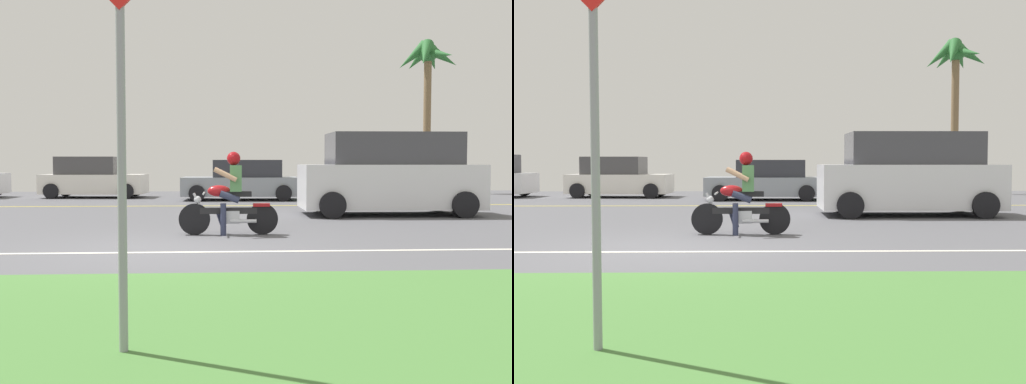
% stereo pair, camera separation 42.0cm
% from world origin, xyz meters
% --- Properties ---
extents(ground, '(56.00, 30.00, 0.04)m').
position_xyz_m(ground, '(0.00, 3.00, -0.02)').
color(ground, '#545459').
extents(grass_median, '(56.00, 3.80, 0.06)m').
position_xyz_m(grass_median, '(0.00, -4.10, 0.03)').
color(grass_median, '#477A38').
rests_on(grass_median, ground).
extents(lane_line_near, '(50.40, 0.12, 0.01)m').
position_xyz_m(lane_line_near, '(0.00, -0.27, 0.00)').
color(lane_line_near, silver).
rests_on(lane_line_near, ground).
extents(lane_line_far, '(50.40, 0.12, 0.01)m').
position_xyz_m(lane_line_far, '(0.00, 8.94, 0.00)').
color(lane_line_far, yellow).
rests_on(lane_line_far, ground).
extents(motorcyclist, '(1.83, 0.60, 1.53)m').
position_xyz_m(motorcyclist, '(0.99, 1.81, 0.65)').
color(motorcyclist, black).
rests_on(motorcyclist, ground).
extents(suv_nearby, '(4.65, 2.12, 2.07)m').
position_xyz_m(suv_nearby, '(5.11, 5.63, 1.00)').
color(suv_nearby, silver).
rests_on(suv_nearby, ground).
extents(parked_car_1, '(3.91, 2.02, 1.55)m').
position_xyz_m(parked_car_1, '(-4.03, 13.51, 0.72)').
color(parked_car_1, white).
rests_on(parked_car_1, ground).
extents(parked_car_2, '(4.17, 2.05, 1.42)m').
position_xyz_m(parked_car_2, '(1.59, 11.79, 0.67)').
color(parked_car_2, '#8C939E').
rests_on(parked_car_2, ground).
extents(parked_car_3, '(3.84, 2.07, 1.70)m').
position_xyz_m(parked_car_3, '(6.23, 12.12, 0.78)').
color(parked_car_3, '#2D663D').
rests_on(parked_car_3, ground).
extents(palm_tree_0, '(2.90, 2.89, 6.65)m').
position_xyz_m(palm_tree_0, '(9.87, 16.27, 5.48)').
color(palm_tree_0, brown).
rests_on(palm_tree_0, ground).
extents(street_sign, '(0.62, 0.06, 2.94)m').
position_xyz_m(street_sign, '(0.19, -4.98, 1.77)').
color(street_sign, gray).
rests_on(street_sign, ground).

